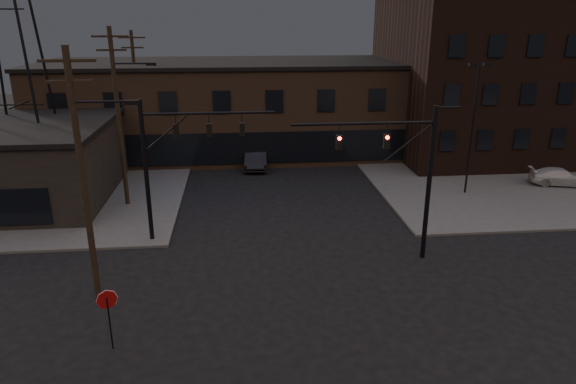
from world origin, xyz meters
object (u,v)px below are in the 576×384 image
(parked_car_lot_a, at_px, (429,150))
(traffic_signal_far, at_px, (169,154))
(car_crossing, at_px, (256,157))
(parked_car_lot_b, at_px, (560,177))
(stop_sign, at_px, (108,306))
(traffic_signal_near, at_px, (408,168))

(parked_car_lot_a, bearing_deg, traffic_signal_far, 102.34)
(parked_car_lot_a, distance_m, car_crossing, 15.17)
(traffic_signal_far, bearing_deg, parked_car_lot_b, 14.31)
(stop_sign, bearing_deg, traffic_signal_far, 82.68)
(parked_car_lot_a, height_order, car_crossing, parked_car_lot_a)
(traffic_signal_near, xyz_separation_m, traffic_signal_far, (-12.07, 3.50, 0.08))
(stop_sign, height_order, car_crossing, stop_sign)
(parked_car_lot_b, bearing_deg, parked_car_lot_a, 56.08)
(traffic_signal_far, distance_m, parked_car_lot_b, 28.64)
(traffic_signal_far, xyz_separation_m, parked_car_lot_b, (27.44, 7.00, -4.24))
(car_crossing, bearing_deg, stop_sign, -102.20)
(parked_car_lot_a, xyz_separation_m, parked_car_lot_b, (7.14, -7.99, -0.23))
(stop_sign, xyz_separation_m, parked_car_lot_b, (28.73, 16.99, -1.07))
(traffic_signal_far, height_order, parked_car_lot_a, traffic_signal_far)
(parked_car_lot_a, bearing_deg, stop_sign, 115.07)
(traffic_signal_near, height_order, parked_car_lot_a, traffic_signal_near)
(traffic_signal_near, bearing_deg, traffic_signal_far, 163.83)
(traffic_signal_near, bearing_deg, car_crossing, 111.04)
(car_crossing, bearing_deg, traffic_signal_far, -107.02)
(traffic_signal_near, relative_size, parked_car_lot_a, 1.59)
(traffic_signal_near, distance_m, traffic_signal_far, 12.57)
(traffic_signal_near, distance_m, stop_sign, 15.17)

